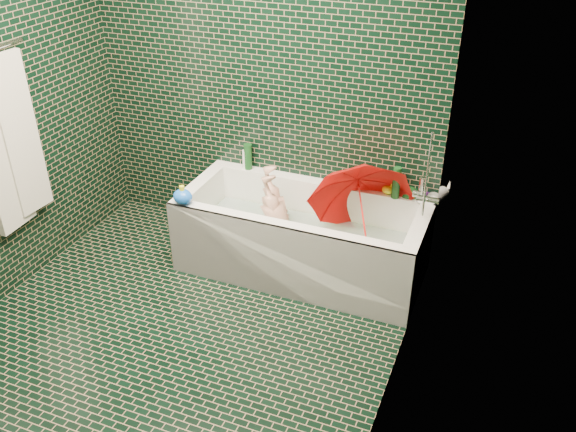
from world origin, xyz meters
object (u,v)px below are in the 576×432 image
at_px(umbrella, 362,212).
at_px(rubber_duck, 389,189).
at_px(child, 281,226).
at_px(bath_toy, 183,196).
at_px(bathtub, 301,244).

xyz_separation_m(umbrella, rubber_duck, (0.11, 0.27, 0.06)).
bearing_deg(rubber_duck, umbrella, -133.25).
xyz_separation_m(child, rubber_duck, (0.69, 0.30, 0.28)).
distance_m(umbrella, bath_toy, 1.21).
xyz_separation_m(bathtub, umbrella, (0.41, 0.06, 0.32)).
bearing_deg(bath_toy, rubber_duck, 50.00).
bearing_deg(umbrella, rubber_duck, 54.00).
height_order(child, umbrella, umbrella).
relative_size(child, umbrella, 1.25).
bearing_deg(child, rubber_duck, 97.65).
xyz_separation_m(umbrella, bath_toy, (-1.15, -0.38, 0.08)).
bearing_deg(rubber_duck, bath_toy, -174.26).
distance_m(child, rubber_duck, 0.80).
distance_m(umbrella, rubber_duck, 0.30).
height_order(child, rubber_duck, rubber_duck).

